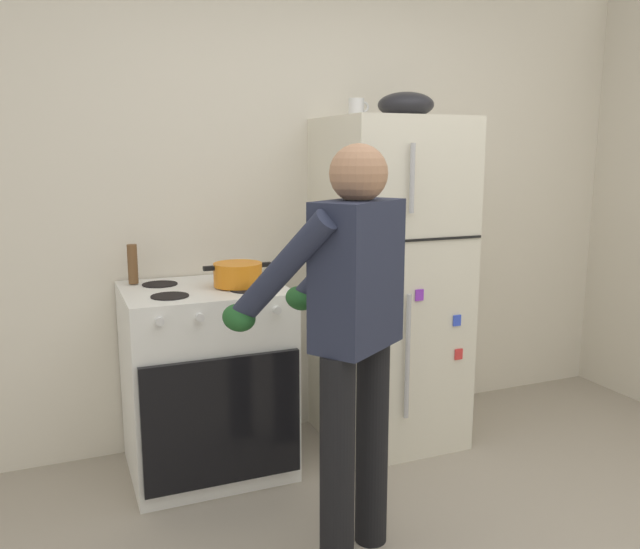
# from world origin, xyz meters

# --- Properties ---
(kitchen_wall_back) EXTENTS (6.00, 0.10, 2.70)m
(kitchen_wall_back) POSITION_xyz_m (0.00, 1.95, 1.35)
(kitchen_wall_back) COLOR silver
(kitchen_wall_back) RESTS_ON ground
(refrigerator) EXTENTS (0.68, 0.72, 1.74)m
(refrigerator) POSITION_xyz_m (0.42, 1.57, 0.87)
(refrigerator) COLOR silver
(refrigerator) RESTS_ON ground
(stove_range) EXTENTS (0.76, 0.67, 0.94)m
(stove_range) POSITION_xyz_m (-0.59, 1.56, 0.46)
(stove_range) COLOR white
(stove_range) RESTS_ON ground
(person_cook) EXTENTS (0.67, 0.71, 1.60)m
(person_cook) POSITION_xyz_m (-0.25, 0.66, 0.96)
(person_cook) COLOR black
(person_cook) RESTS_ON ground
(red_pot) EXTENTS (0.33, 0.23, 0.11)m
(red_pot) POSITION_xyz_m (-0.43, 1.52, 0.99)
(red_pot) COLOR orange
(red_pot) RESTS_ON stove_range
(coffee_mug) EXTENTS (0.11, 0.08, 0.10)m
(coffee_mug) POSITION_xyz_m (0.24, 1.62, 1.79)
(coffee_mug) COLOR silver
(coffee_mug) RESTS_ON refrigerator
(pepper_mill) EXTENTS (0.05, 0.05, 0.19)m
(pepper_mill) POSITION_xyz_m (-0.89, 1.77, 1.03)
(pepper_mill) COLOR brown
(pepper_mill) RESTS_ON stove_range
(mixing_bowl) EXTENTS (0.29, 0.29, 0.13)m
(mixing_bowl) POSITION_xyz_m (0.50, 1.57, 1.81)
(mixing_bowl) COLOR black
(mixing_bowl) RESTS_ON refrigerator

